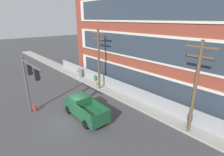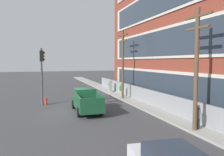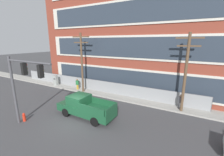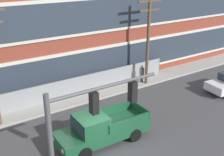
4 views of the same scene
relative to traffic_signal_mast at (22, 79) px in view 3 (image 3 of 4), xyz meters
name	(u,v)px [view 3 (image 3 of 4)]	position (x,y,z in m)	size (l,w,h in m)	color
ground_plane	(76,121)	(2.72, 2.56, -4.04)	(160.00, 160.00, 0.00)	#424244
sidewalk_building_side	(114,95)	(2.72, 9.59, -3.96)	(80.00, 2.16, 0.16)	#9E9B93
brick_mill_building	(193,30)	(10.70, 14.91, 4.06)	(41.42, 9.08, 16.17)	brown
chain_link_fence	(93,85)	(-0.73, 10.04, -3.18)	(27.99, 0.06, 1.68)	gray
traffic_signal_mast	(22,79)	(0.00, 0.00, 0.00)	(4.89, 0.43, 5.71)	#4C4C51
pickup_truck_dark_green	(85,107)	(2.90, 3.64, -3.09)	(5.63, 2.13, 1.98)	#194C2D
utility_pole_near_corner	(82,60)	(-1.61, 8.84, 0.37)	(2.58, 0.26, 7.88)	brown
utility_pole_midblock	(186,70)	(10.68, 8.87, 0.19)	(2.30, 0.26, 7.62)	brown
electrical_cabinet	(56,81)	(-7.24, 9.15, -3.18)	(0.64, 0.46, 1.72)	#939993
pedestrian_near_cabinet	(77,84)	(-2.89, 9.17, -3.06)	(0.46, 0.39, 1.69)	#B7932D
pedestrian_by_fence	(180,101)	(10.50, 9.27, -3.06)	(0.47, 0.43, 1.69)	#4C4C51
fire_hydrant	(24,117)	(-1.20, 0.36, -3.65)	(0.24, 0.24, 0.78)	red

